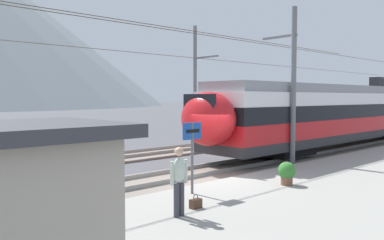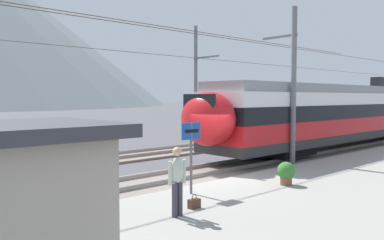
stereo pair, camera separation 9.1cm
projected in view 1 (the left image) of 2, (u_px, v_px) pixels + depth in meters
The scene contains 12 objects.
ground_plane at pixel (205, 183), 14.45m from camera, with size 400.00×400.00×0.00m, color #4C4C51.
platform_slab at pixel (332, 207), 10.77m from camera, with size 120.00×8.37×0.28m, color gray.
track_near at pixel (184, 177), 15.32m from camera, with size 120.00×3.00×0.28m.
track_far at pixel (106, 159), 19.64m from camera, with size 120.00×3.00×0.28m.
train_near_platform at pixel (347, 112), 24.37m from camera, with size 26.01×2.92×4.27m.
train_far_track at pixel (378, 106), 41.59m from camera, with size 32.12×2.97×4.27m.
catenary_mast_mid at pixel (291, 83), 17.55m from camera, with size 49.14×1.84×7.16m.
catenary_mast_far_side at pixel (197, 83), 26.10m from camera, with size 49.14×2.28×7.90m.
platform_sign at pixel (192, 142), 11.65m from camera, with size 0.70×0.08×2.13m.
passenger_walking at pixel (179, 178), 9.44m from camera, with size 0.53×0.22×1.69m.
handbag_beside_passenger at pixel (196, 203), 10.19m from camera, with size 0.32×0.18×0.37m.
potted_plant_platform_edge at pixel (287, 172), 12.88m from camera, with size 0.58×0.58×0.77m.
Camera 1 is at (-10.02, -10.20, 3.16)m, focal length 36.72 mm.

